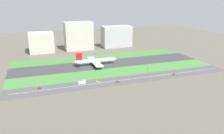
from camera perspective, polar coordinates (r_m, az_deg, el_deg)
The scene contains 17 objects.
ground_plane at distance 332.97m, azimuth -0.85°, elevation 0.87°, with size 800.00×800.00×0.00m, color #5B564C.
runway at distance 332.96m, azimuth -0.85°, elevation 0.88°, with size 280.00×46.00×0.10m, color #38383D.
grass_median_north at distance 370.64m, azimuth -2.91°, elevation 2.53°, with size 280.00×36.00×0.10m, color #3D7A33.
grass_median_south at distance 296.17m, azimuth 1.72°, elevation -1.19°, with size 280.00×36.00×0.10m, color #427F38.
highway at distance 268.30m, azimuth 4.21°, elevation -3.19°, with size 280.00×28.00×0.10m, color #4C4C4F.
highway_centerline at distance 268.28m, azimuth 4.21°, elevation -3.18°, with size 266.00×0.50×0.01m, color silver.
airliner at distance 325.31m, azimuth -4.40°, elevation 1.57°, with size 65.00×56.00×19.70m.
car_1 at distance 293.60m, azimuth 15.76°, elevation -1.83°, with size 4.40×1.80×2.00m.
car_3 at distance 258.03m, azimuth 1.49°, elevation -3.78°, with size 4.40×1.80×2.00m.
car_0 at distance 251.95m, azimuth -18.26°, elevation -5.20°, with size 4.40×1.80×2.00m.
truck_0 at distance 256.14m, azimuth -7.74°, elevation -3.92°, with size 8.40×2.50×4.00m.
car_2 at distance 260.71m, azimuth -3.56°, elevation -3.59°, with size 4.40×1.80×2.00m.
traffic_light at distance 291.98m, azimuth 9.12°, elevation -0.80°, with size 0.36×0.50×7.20m.
terminal_building at distance 423.59m, azimuth -17.71°, elevation 6.05°, with size 42.73×36.40×35.74m, color beige.
hangar_building at distance 429.88m, azimuth -8.60°, elevation 7.92°, with size 51.70×30.53×52.11m, color beige.
office_tower at distance 451.80m, azimuth 1.16°, elevation 7.86°, with size 58.46×27.51×41.61m, color #B2B2B7.
fuel_tank_west at distance 479.81m, azimuth -7.61°, elevation 6.60°, with size 20.92×20.92×14.25m, color silver.
Camera 1 is at (-103.30, -302.77, 92.35)m, focal length 35.55 mm.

